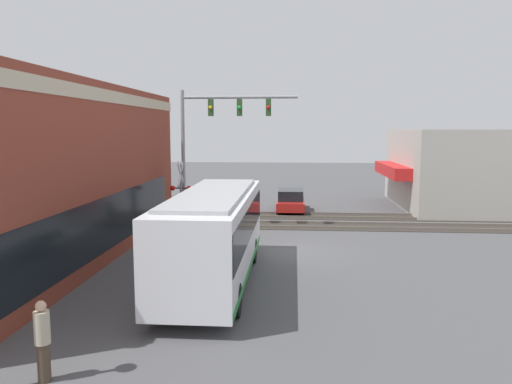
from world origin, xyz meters
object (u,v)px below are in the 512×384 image
Objects in this scene: pedestrian_at_crossing at (201,216)px; pedestrian_by_lamp at (43,340)px; city_bus at (214,233)px; crossing_signal at (181,188)px; parked_car_red at (291,201)px.

pedestrian_by_lamp is at bearing 178.58° from pedestrian_at_crossing.
city_bus is 5.49× the size of pedestrian_by_lamp.
crossing_signal reaches higher than city_bus.
city_bus is at bearing -160.33° from crossing_signal.
pedestrian_by_lamp is at bearing 167.42° from parked_car_red.
city_bus is at bearing -166.43° from pedestrian_at_crossing.
crossing_signal reaches higher than pedestrian_by_lamp.
parked_car_red is at bearing -41.66° from crossing_signal.
crossing_signal is 2.32× the size of pedestrian_at_crossing.
pedestrian_by_lamp is (-7.30, 2.58, -0.88)m from city_bus.
pedestrian_at_crossing is at bearing 145.30° from parked_car_red.
pedestrian_by_lamp is 1.11× the size of pedestrian_at_crossing.
crossing_signal is (9.26, 3.31, 0.48)m from city_bus.
crossing_signal reaches higher than parked_car_red.
city_bus reaches higher than pedestrian_by_lamp.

